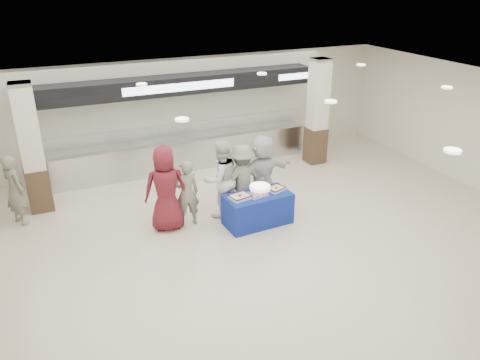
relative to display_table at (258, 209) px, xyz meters
name	(u,v)px	position (x,y,z in m)	size (l,w,h in m)	color
ground	(258,258)	(-0.62, -1.34, -0.38)	(14.00, 14.00, 0.00)	beige
serving_line	(179,132)	(-0.62, 4.06, 0.78)	(8.70, 0.85, 2.80)	#BABDC1
column_left	(32,152)	(-4.62, 2.86, 1.15)	(0.55, 0.55, 3.20)	#3C291B
column_right	(317,114)	(3.38, 2.86, 1.15)	(0.55, 0.55, 3.20)	#3C291B
display_table	(258,209)	(0.00, 0.00, 0.00)	(1.55, 0.78, 0.75)	navy
sheet_cake_left	(240,197)	(-0.46, -0.02, 0.42)	(0.51, 0.43, 0.09)	white
sheet_cake_right	(276,189)	(0.50, 0.05, 0.42)	(0.47, 0.42, 0.09)	white
cupcake_tray	(258,194)	(-0.02, -0.04, 0.41)	(0.50, 0.41, 0.07)	#BBBBC0
civilian_maroon	(166,189)	(-1.99, 0.64, 0.63)	(0.98, 0.64, 2.01)	maroon
soldier_a	(187,193)	(-1.52, 0.64, 0.43)	(0.59, 0.39, 1.61)	slate
chef_tall	(221,179)	(-0.63, 0.73, 0.59)	(0.94, 0.73, 1.93)	silver
chef_short	(242,181)	(-0.09, 0.68, 0.45)	(0.97, 0.40, 1.66)	silver
soldier_b	(242,180)	(-0.12, 0.64, 0.51)	(1.15, 0.66, 1.77)	slate
civilian_white	(262,173)	(0.43, 0.64, 0.60)	(1.80, 0.57, 1.94)	silver
soldier_bg	(15,190)	(-5.13, 2.30, 0.49)	(0.63, 0.41, 1.73)	slate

